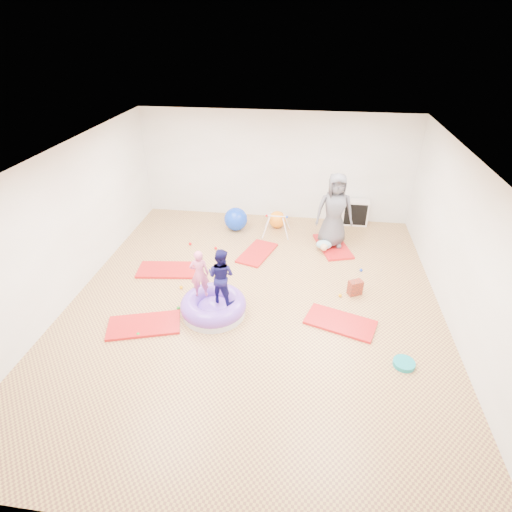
# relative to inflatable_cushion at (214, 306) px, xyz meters

# --- Properties ---
(room) EXTENTS (7.01, 8.01, 2.81)m
(room) POSITION_rel_inflatable_cushion_xyz_m (0.70, 0.35, 1.25)
(room) COLOR tan
(room) RESTS_ON ground
(gym_mat_front_left) EXTENTS (1.38, 0.96, 0.05)m
(gym_mat_front_left) POSITION_rel_inflatable_cushion_xyz_m (-1.14, -0.54, -0.12)
(gym_mat_front_left) COLOR red
(gym_mat_front_left) RESTS_ON ground
(gym_mat_mid_left) EXTENTS (1.32, 0.77, 0.05)m
(gym_mat_mid_left) POSITION_rel_inflatable_cushion_xyz_m (-1.32, 1.26, -0.12)
(gym_mat_mid_left) COLOR red
(gym_mat_mid_left) RESTS_ON ground
(gym_mat_center_back) EXTENTS (0.89, 1.26, 0.05)m
(gym_mat_center_back) POSITION_rel_inflatable_cushion_xyz_m (0.50, 2.24, -0.12)
(gym_mat_center_back) COLOR red
(gym_mat_center_back) RESTS_ON ground
(gym_mat_right) EXTENTS (1.34, 0.95, 0.05)m
(gym_mat_right) POSITION_rel_inflatable_cushion_xyz_m (2.31, 0.01, -0.12)
(gym_mat_right) COLOR red
(gym_mat_right) RESTS_ON ground
(gym_mat_rear_right) EXTENTS (0.96, 1.37, 0.05)m
(gym_mat_rear_right) POSITION_rel_inflatable_cushion_xyz_m (2.25, 2.80, -0.12)
(gym_mat_rear_right) COLOR red
(gym_mat_rear_right) RESTS_ON ground
(inflatable_cushion) EXTENTS (1.21, 1.21, 0.38)m
(inflatable_cushion) POSITION_rel_inflatable_cushion_xyz_m (0.00, 0.00, 0.00)
(inflatable_cushion) COLOR silver
(inflatable_cushion) RESTS_ON ground
(child_pink) EXTENTS (0.38, 0.28, 0.94)m
(child_pink) POSITION_rel_inflatable_cushion_xyz_m (-0.25, 0.11, 0.67)
(child_pink) COLOR #D55F8F
(child_pink) RESTS_ON inflatable_cushion
(child_navy) EXTENTS (0.61, 0.54, 1.05)m
(child_navy) POSITION_rel_inflatable_cushion_xyz_m (0.17, 0.01, 0.73)
(child_navy) COLOR #100E46
(child_navy) RESTS_ON inflatable_cushion
(adult_caregiver) EXTENTS (0.91, 0.65, 1.75)m
(adult_caregiver) POSITION_rel_inflatable_cushion_xyz_m (2.20, 2.85, 0.78)
(adult_caregiver) COLOR #494850
(adult_caregiver) RESTS_ON gym_mat_rear_right
(infant) EXTENTS (0.36, 0.37, 0.21)m
(infant) POSITION_rel_inflatable_cushion_xyz_m (2.03, 2.57, 0.01)
(infant) COLOR #86B7CB
(infant) RESTS_ON gym_mat_rear_right
(ball_pit_balls) EXTENTS (4.04, 3.30, 0.07)m
(ball_pit_balls) POSITION_rel_inflatable_cushion_xyz_m (0.28, 0.93, -0.11)
(ball_pit_balls) COLOR #289028
(ball_pit_balls) RESTS_ON ground
(exercise_ball_blue) EXTENTS (0.59, 0.59, 0.59)m
(exercise_ball_blue) POSITION_rel_inflatable_cushion_xyz_m (-0.20, 3.39, 0.15)
(exercise_ball_blue) COLOR #0E39D1
(exercise_ball_blue) RESTS_ON ground
(exercise_ball_orange) EXTENTS (0.44, 0.44, 0.44)m
(exercise_ball_orange) POSITION_rel_inflatable_cushion_xyz_m (0.84, 3.67, 0.07)
(exercise_ball_orange) COLOR orange
(exercise_ball_orange) RESTS_ON ground
(infant_play_gym) EXTENTS (0.67, 0.64, 0.51)m
(infant_play_gym) POSITION_rel_inflatable_cushion_xyz_m (0.85, 3.27, 0.20)
(infant_play_gym) COLOR silver
(infant_play_gym) RESTS_ON ground
(cube_shelf) EXTENTS (0.66, 0.33, 0.66)m
(cube_shelf) POSITION_rel_inflatable_cushion_xyz_m (2.83, 4.14, 0.18)
(cube_shelf) COLOR silver
(cube_shelf) RESTS_ON ground
(balance_disc) EXTENTS (0.34, 0.34, 0.08)m
(balance_disc) POSITION_rel_inflatable_cushion_xyz_m (3.25, -0.87, -0.11)
(balance_disc) COLOR teal
(balance_disc) RESTS_ON ground
(backpack) EXTENTS (0.31, 0.27, 0.31)m
(backpack) POSITION_rel_inflatable_cushion_xyz_m (2.62, 0.95, 0.00)
(backpack) COLOR red
(backpack) RESTS_ON ground
(yellow_toy) EXTENTS (0.22, 0.22, 0.03)m
(yellow_toy) POSITION_rel_inflatable_cushion_xyz_m (-0.28, -0.11, -0.13)
(yellow_toy) COLOR orange
(yellow_toy) RESTS_ON ground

